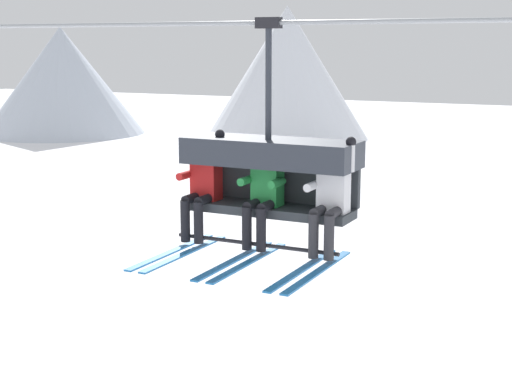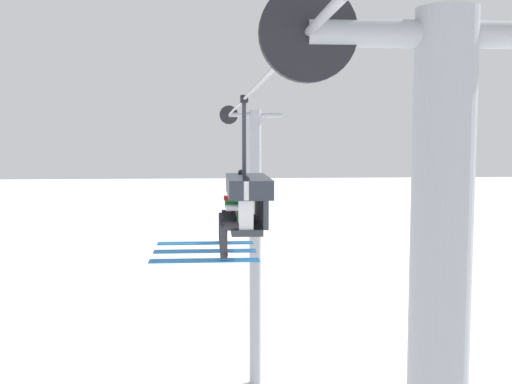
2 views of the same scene
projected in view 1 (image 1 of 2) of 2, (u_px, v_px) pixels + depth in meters
name	position (u px, v px, depth m)	size (l,w,h in m)	color
mountain_peak_west	(62.00, 81.00, 71.27)	(14.70, 14.70, 9.65)	silver
mountain_peak_central	(287.00, 73.00, 67.20)	(14.16, 14.16, 11.32)	white
lift_cable	(192.00, 24.00, 8.93)	(17.79, 0.05, 0.05)	#9EA3A8
chairlift_chair	(271.00, 164.00, 8.86)	(2.01, 0.74, 2.49)	#33383D
skier_red	(201.00, 186.00, 9.07)	(0.48, 1.70, 1.34)	red
skier_green	(262.00, 193.00, 8.72)	(0.46, 1.70, 1.23)	#23843D
skier_white	(330.00, 198.00, 8.37)	(0.48, 1.70, 1.34)	silver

